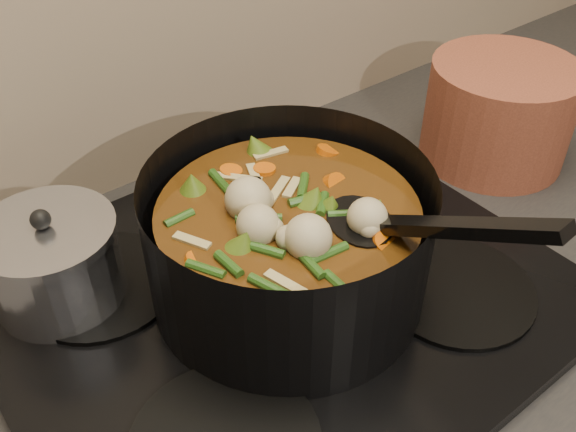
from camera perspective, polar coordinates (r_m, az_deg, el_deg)
stovetop at (r=0.75m, az=-0.90°, el=-6.92°), size 0.62×0.54×0.03m
stockpot at (r=0.70m, az=0.05°, el=-2.32°), size 0.34×0.43×0.23m
saucepan at (r=0.75m, az=-20.08°, el=-3.88°), size 0.15×0.15×0.12m
terracotta_crock at (r=1.01m, az=18.19°, el=8.74°), size 0.25×0.25×0.15m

